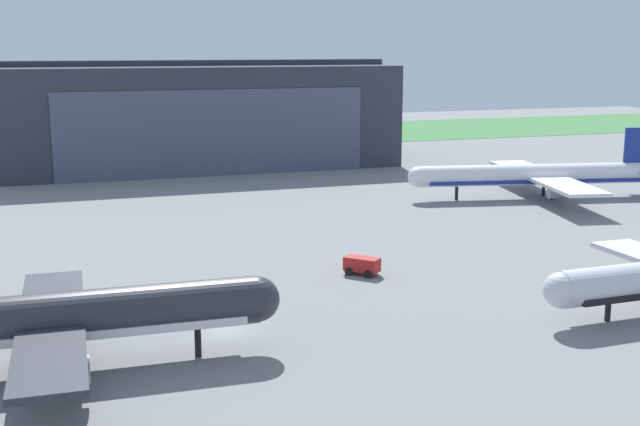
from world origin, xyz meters
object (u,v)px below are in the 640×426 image
object	(u,v)px
airliner_far_left	(540,175)
pushback_tractor	(362,265)
maintenance_hangar	(201,116)
airliner_near_right	(61,319)

from	to	relation	value
airliner_far_left	pushback_tractor	bearing A→B (deg)	-143.13
maintenance_hangar	pushback_tractor	xyz separation A→B (m)	(1.68, -90.93, -9.65)
maintenance_hangar	airliner_far_left	world-z (taller)	maintenance_hangar
pushback_tractor	maintenance_hangar	bearing A→B (deg)	91.06
airliner_near_right	pushback_tractor	world-z (taller)	airliner_near_right
airliner_far_left	airliner_near_right	bearing A→B (deg)	-146.14
airliner_near_right	airliner_far_left	bearing A→B (deg)	33.86
airliner_far_left	pushback_tractor	xyz separation A→B (m)	(-46.05, -34.54, -2.78)
airliner_near_right	airliner_far_left	size ratio (longest dim) A/B	0.80
airliner_near_right	airliner_far_left	distance (m)	95.07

